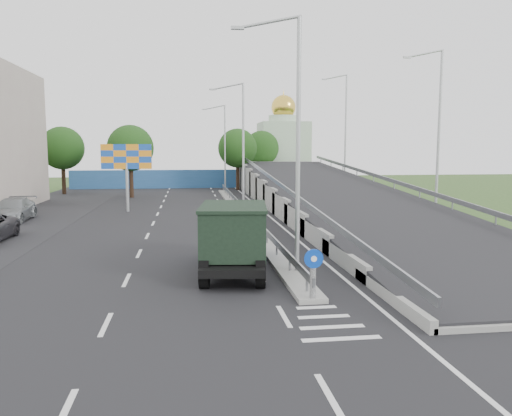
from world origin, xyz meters
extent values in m
plane|color=#2D4C1E|center=(0.00, 0.00, 0.00)|extent=(160.00, 160.00, 0.00)
cube|color=black|center=(-3.00, 20.00, 0.00)|extent=(26.00, 90.00, 0.04)
cube|color=black|center=(-16.00, 20.00, 0.00)|extent=(8.00, 90.00, 0.05)
cube|color=gray|center=(0.00, 24.00, 0.10)|extent=(1.00, 44.00, 0.20)
cube|color=gray|center=(12.30, 24.00, 2.35)|extent=(0.10, 50.00, 0.32)
cube|color=gray|center=(2.80, 24.00, 2.35)|extent=(0.10, 50.00, 0.32)
cube|color=gray|center=(0.00, 24.00, 0.75)|extent=(0.08, 44.00, 0.32)
cylinder|color=gray|center=(0.00, 24.00, 0.50)|extent=(0.09, 0.09, 0.60)
cylinder|color=black|center=(0.00, 2.20, 0.80)|extent=(0.20, 0.20, 1.20)
cylinder|color=#0C3FBF|center=(0.00, 2.12, 1.55)|extent=(0.64, 0.05, 0.64)
cylinder|color=white|center=(0.00, 2.09, 1.55)|extent=(0.20, 0.03, 0.20)
cylinder|color=#B2B5B7|center=(0.30, 6.00, 5.20)|extent=(0.18, 0.18, 10.00)
cylinder|color=#B2B5B7|center=(-0.90, 6.00, 9.95)|extent=(2.57, 0.12, 0.66)
cube|color=#B2B5B7|center=(-2.10, 6.00, 9.70)|extent=(0.50, 0.18, 0.12)
cylinder|color=#B2B5B7|center=(0.30, 26.00, 5.20)|extent=(0.18, 0.18, 10.00)
cylinder|color=#B2B5B7|center=(-0.90, 26.00, 9.95)|extent=(2.57, 0.12, 0.66)
cube|color=#B2B5B7|center=(-2.10, 26.00, 9.70)|extent=(0.50, 0.18, 0.12)
cylinder|color=#B2B5B7|center=(0.30, 46.00, 5.20)|extent=(0.18, 0.18, 10.00)
cylinder|color=#B2B5B7|center=(-0.90, 46.00, 9.95)|extent=(2.57, 0.12, 0.66)
cube|color=#B2B5B7|center=(-2.10, 46.00, 9.70)|extent=(0.50, 0.18, 0.12)
cube|color=#275692|center=(-4.00, 52.00, 1.20)|extent=(30.00, 0.50, 2.40)
cube|color=#B2CCAD|center=(10.00, 60.00, 4.50)|extent=(7.00, 7.00, 9.00)
cylinder|color=#B2CCAD|center=(10.00, 60.00, 9.50)|extent=(4.40, 4.40, 1.00)
sphere|color=gold|center=(10.00, 60.00, 11.20)|extent=(3.60, 3.60, 3.60)
cone|color=gold|center=(10.00, 60.00, 13.20)|extent=(0.30, 0.30, 1.20)
cylinder|color=#B2B5B7|center=(-9.00, 28.00, 2.00)|extent=(0.24, 0.24, 4.00)
cube|color=orange|center=(-9.00, 28.00, 4.50)|extent=(4.00, 0.20, 2.00)
cylinder|color=black|center=(-10.00, 40.00, 2.00)|extent=(0.44, 0.44, 4.00)
sphere|color=#12390F|center=(-10.00, 40.00, 5.20)|extent=(4.80, 4.80, 4.80)
cylinder|color=black|center=(2.00, 48.00, 2.00)|extent=(0.44, 0.44, 4.00)
sphere|color=#12390F|center=(2.00, 48.00, 5.20)|extent=(4.80, 4.80, 4.80)
cylinder|color=black|center=(-18.00, 45.00, 2.00)|extent=(0.44, 0.44, 4.00)
sphere|color=#12390F|center=(-18.00, 45.00, 5.20)|extent=(4.80, 4.80, 4.80)
cylinder|color=black|center=(6.00, 55.00, 2.00)|extent=(0.44, 0.44, 4.00)
sphere|color=#12390F|center=(6.00, 55.00, 5.20)|extent=(4.80, 4.80, 4.80)
cylinder|color=black|center=(-2.97, 9.06, 0.57)|extent=(0.49, 1.17, 1.14)
cylinder|color=black|center=(-0.92, 8.82, 0.57)|extent=(0.49, 1.17, 1.14)
cylinder|color=black|center=(-3.08, 8.14, 0.57)|extent=(0.49, 1.17, 1.14)
cylinder|color=black|center=(-1.03, 7.89, 0.57)|extent=(0.49, 1.17, 1.14)
cylinder|color=black|center=(-3.51, 4.54, 0.57)|extent=(0.49, 1.17, 1.14)
cylinder|color=black|center=(-1.46, 4.30, 0.57)|extent=(0.49, 1.17, 1.14)
cube|color=black|center=(-2.20, 6.78, 0.72)|extent=(3.12, 6.65, 0.31)
cube|color=navy|center=(-1.91, 9.20, 1.76)|extent=(2.56, 1.93, 1.76)
cube|color=black|center=(-1.82, 9.99, 2.22)|extent=(1.96, 0.29, 0.72)
cube|color=black|center=(-1.81, 10.07, 0.67)|extent=(2.38, 0.44, 0.52)
cube|color=black|center=(-2.27, 6.17, 1.86)|extent=(2.93, 4.20, 1.86)
cube|color=black|center=(-2.27, 6.17, 2.84)|extent=(3.05, 4.31, 0.12)
imported|color=gray|center=(-16.42, 23.44, 0.82)|extent=(2.46, 5.70, 1.64)
camera|label=1|loc=(-4.03, -13.53, 5.14)|focal=35.00mm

